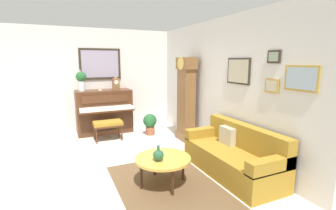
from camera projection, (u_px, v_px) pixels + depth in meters
name	position (u px, v px, depth m)	size (l,w,h in m)	color
ground_plane	(108.00, 168.00, 4.57)	(6.40, 6.00, 0.10)	beige
wall_left	(88.00, 80.00, 6.64)	(0.13, 4.90, 2.80)	silver
wall_back	(217.00, 86.00, 5.27)	(5.30, 0.13, 2.80)	silver
area_rug	(167.00, 185.00, 3.86)	(2.10, 1.50, 0.01)	brown
piano	(104.00, 111.00, 6.60)	(0.87, 1.44, 1.17)	#4C2B19
piano_bench	(108.00, 124.00, 5.97)	(0.42, 0.70, 0.48)	#4C2B19
grandfather_clock	(186.00, 101.00, 5.95)	(0.52, 0.34, 2.03)	brown
couch	(233.00, 156.00, 4.24)	(1.90, 0.80, 0.84)	olive
coffee_table	(163.00, 159.00, 3.82)	(0.88, 0.88, 0.45)	gold
mantel_clock	(116.00, 83.00, 6.60)	(0.13, 0.18, 0.38)	brown
flower_vase	(81.00, 79.00, 6.22)	(0.26, 0.26, 0.58)	silver
teacup	(100.00, 90.00, 6.39)	(0.12, 0.12, 0.06)	beige
green_jug	(158.00, 155.00, 3.68)	(0.17, 0.17, 0.24)	#234C33
potted_plant	(150.00, 123.00, 6.46)	(0.36, 0.36, 0.56)	#935138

